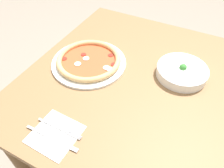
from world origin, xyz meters
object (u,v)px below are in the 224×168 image
at_px(pizza, 89,61).
at_px(knife, 49,137).
at_px(bowl, 182,71).
at_px(fork, 59,128).

height_order(pizza, knife, pizza).
distance_m(bowl, fork, 0.59).
relative_size(pizza, bowl, 1.56).
bearing_deg(knife, bowl, 57.49).
xyz_separation_m(pizza, fork, (0.37, 0.10, -0.01)).
relative_size(fork, knife, 0.85).
bearing_deg(pizza, knife, 12.08).
xyz_separation_m(bowl, knife, (0.54, -0.33, -0.02)).
height_order(bowl, fork, bowl).
xyz_separation_m(pizza, bowl, (-0.12, 0.42, 0.01)).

